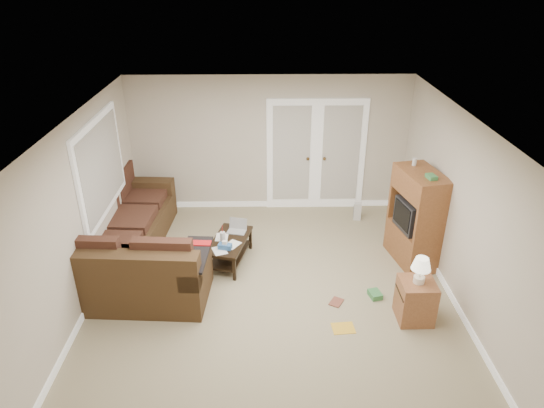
{
  "coord_description": "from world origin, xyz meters",
  "views": [
    {
      "loc": [
        -0.1,
        -5.56,
        4.21
      ],
      "look_at": [
        0.01,
        0.64,
        1.1
      ],
      "focal_mm": 32.0,
      "sensor_mm": 36.0,
      "label": 1
    }
  ],
  "objects_px": {
    "tv_armoire": "(416,217)",
    "sectional_sofa": "(129,247)",
    "coffee_table": "(230,249)",
    "side_cabinet": "(416,297)"
  },
  "relations": [
    {
      "from": "sectional_sofa",
      "to": "tv_armoire",
      "type": "xyz_separation_m",
      "value": [
        4.34,
        0.16,
        0.38
      ]
    },
    {
      "from": "coffee_table",
      "to": "tv_armoire",
      "type": "relative_size",
      "value": 0.67
    },
    {
      "from": "sectional_sofa",
      "to": "side_cabinet",
      "type": "xyz_separation_m",
      "value": [
        3.99,
        -1.25,
        -0.03
      ]
    },
    {
      "from": "coffee_table",
      "to": "side_cabinet",
      "type": "relative_size",
      "value": 1.14
    },
    {
      "from": "sectional_sofa",
      "to": "side_cabinet",
      "type": "relative_size",
      "value": 3.4
    },
    {
      "from": "tv_armoire",
      "to": "side_cabinet",
      "type": "bearing_deg",
      "value": -115.25
    },
    {
      "from": "sectional_sofa",
      "to": "tv_armoire",
      "type": "relative_size",
      "value": 2.0
    },
    {
      "from": "tv_armoire",
      "to": "side_cabinet",
      "type": "xyz_separation_m",
      "value": [
        -0.35,
        -1.42,
        -0.41
      ]
    },
    {
      "from": "sectional_sofa",
      "to": "coffee_table",
      "type": "height_order",
      "value": "sectional_sofa"
    },
    {
      "from": "tv_armoire",
      "to": "sectional_sofa",
      "type": "bearing_deg",
      "value": 170.77
    }
  ]
}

